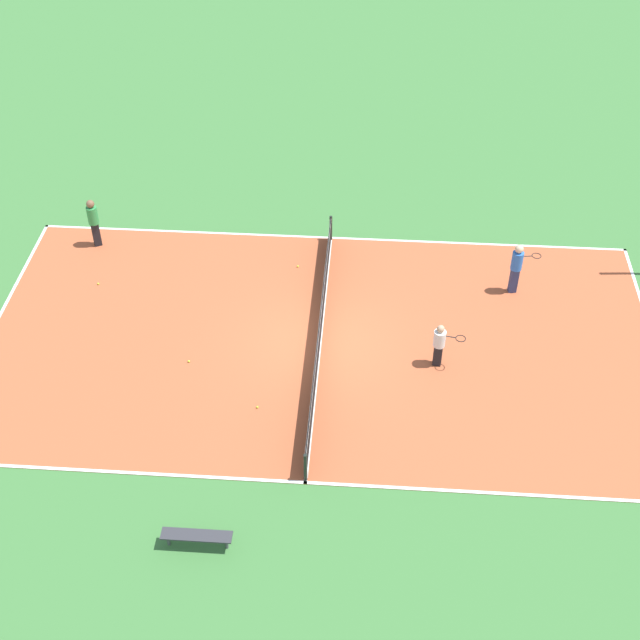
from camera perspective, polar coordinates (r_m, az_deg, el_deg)
name	(u,v)px	position (r m, az deg, el deg)	size (l,w,h in m)	color
ground_plane	(320,342)	(27.30, 0.00, -1.43)	(80.00, 80.00, 0.00)	#3D7538
court_surface	(320,342)	(27.30, 0.00, -1.41)	(11.02, 20.55, 0.02)	#B75633
tennis_net	(320,330)	(26.96, 0.00, -0.62)	(10.82, 0.10, 0.97)	black
bench	(197,536)	(22.29, -7.90, -13.55)	(0.36, 1.73, 0.45)	#333338
player_far_green	(93,220)	(31.55, -14.30, 6.25)	(0.49, 0.49, 1.83)	black
player_near_blue	(517,265)	(29.18, 12.48, 3.46)	(0.46, 0.97, 1.84)	navy
player_near_white	(439,343)	(26.22, 7.66, -1.45)	(0.49, 0.97, 1.51)	black
tennis_ball_midcourt	(257,407)	(25.34, -4.03, -5.58)	(0.07, 0.07, 0.07)	#CCE033
tennis_ball_far_baseline	(98,284)	(30.29, -14.01, 2.27)	(0.07, 0.07, 0.07)	#CCE033
tennis_ball_near_net	(298,266)	(30.15, -1.43, 3.46)	(0.07, 0.07, 0.07)	#CCE033
tennis_ball_left_sideline	(189,361)	(26.89, -8.39, -2.63)	(0.07, 0.07, 0.07)	#CCE033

